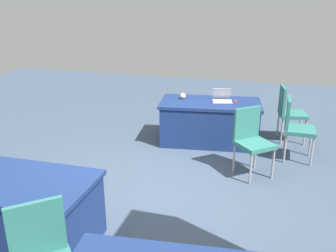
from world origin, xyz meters
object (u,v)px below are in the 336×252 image
object	(u,v)px
scissors_red	(235,101)
chair_near_front	(289,110)
yarn_ball	(183,96)
laptop_silver	(222,99)
chair_tucked_left	(252,138)
chair_aisle	(295,125)
table_mid_left	(18,212)
table_foreground	(210,122)

from	to	relation	value
scissors_red	chair_near_front	bearing A→B (deg)	110.78
chair_near_front	yarn_ball	size ratio (longest dim) A/B	9.51
laptop_silver	scissors_red	size ratio (longest dim) A/B	2.07
chair_tucked_left	chair_aisle	size ratio (longest dim) A/B	0.99
chair_tucked_left	laptop_silver	distance (m)	1.29
chair_near_front	scissors_red	xyz separation A→B (m)	(0.89, 0.30, 0.17)
chair_aisle	yarn_ball	xyz separation A→B (m)	(1.86, -0.40, 0.22)
chair_tucked_left	chair_aisle	xyz separation A→B (m)	(-0.60, -0.70, 0.01)
laptop_silver	scissors_red	xyz separation A→B (m)	(-0.22, -0.06, -0.04)
table_mid_left	chair_tucked_left	bearing A→B (deg)	-133.51
chair_aisle	laptop_silver	xyz separation A→B (m)	(1.18, -0.43, 0.21)
chair_near_front	chair_tucked_left	size ratio (longest dim) A/B	1.01
table_foreground	chair_near_front	world-z (taller)	chair_near_front
chair_tucked_left	yarn_ball	bearing A→B (deg)	-82.72
chair_near_front	yarn_ball	bearing A→B (deg)	-86.64
chair_aisle	scissors_red	bearing A→B (deg)	-115.92
table_mid_left	laptop_silver	bearing A→B (deg)	-114.59
yarn_ball	scissors_red	size ratio (longest dim) A/B	0.56
laptop_silver	yarn_ball	xyz separation A→B (m)	(0.68, 0.03, 0.01)
chair_near_front	laptop_silver	distance (m)	1.18
table_mid_left	yarn_ball	bearing A→B (deg)	-104.49
chair_tucked_left	yarn_ball	distance (m)	1.68
chair_aisle	yarn_ball	size ratio (longest dim) A/B	9.51
table_mid_left	chair_aisle	bearing A→B (deg)	-132.92
chair_near_front	yarn_ball	distance (m)	1.84
chair_near_front	yarn_ball	world-z (taller)	chair_near_front
table_foreground	yarn_ball	bearing A→B (deg)	-6.22
chair_tucked_left	scissors_red	size ratio (longest dim) A/B	5.27
yarn_ball	scissors_red	distance (m)	0.90
table_mid_left	scissors_red	size ratio (longest dim) A/B	8.67
table_mid_left	yarn_ball	xyz separation A→B (m)	(-0.86, -3.32, 0.41)
yarn_ball	chair_near_front	bearing A→B (deg)	-167.60
table_foreground	laptop_silver	distance (m)	0.45
table_foreground	scissors_red	world-z (taller)	scissors_red
chair_tucked_left	scissors_red	xyz separation A→B (m)	(0.36, -1.18, 0.18)
chair_tucked_left	scissors_red	world-z (taller)	chair_tucked_left
yarn_ball	table_foreground	bearing A→B (deg)	173.78
chair_aisle	table_foreground	bearing A→B (deg)	-103.31
table_foreground	table_mid_left	world-z (taller)	same
table_foreground	chair_near_front	xyz separation A→B (m)	(-1.29, -0.45, 0.19)
yarn_ball	table_mid_left	bearing A→B (deg)	75.51
table_mid_left	chair_tucked_left	world-z (taller)	chair_tucked_left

